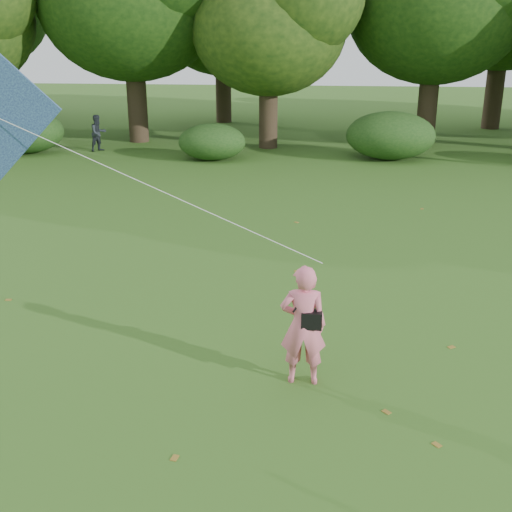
{
  "coord_description": "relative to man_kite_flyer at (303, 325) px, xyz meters",
  "views": [
    {
      "loc": [
        0.07,
        -7.84,
        5.09
      ],
      "look_at": [
        -0.85,
        2.0,
        1.5
      ],
      "focal_mm": 45.0,
      "sensor_mm": 36.0,
      "label": 1
    }
  ],
  "objects": [
    {
      "name": "ground",
      "position": [
        0.03,
        -0.66,
        -0.93
      ],
      "size": [
        100.0,
        100.0,
        0.0
      ],
      "primitive_type": "plane",
      "color": "#265114",
      "rests_on": "ground"
    },
    {
      "name": "shrub_band",
      "position": [
        -0.69,
        16.94,
        -0.08
      ],
      "size": [
        39.15,
        3.22,
        1.88
      ],
      "color": "#264919",
      "rests_on": "ground"
    },
    {
      "name": "tree_line",
      "position": [
        1.7,
        22.22,
        4.67
      ],
      "size": [
        54.7,
        15.3,
        9.48
      ],
      "color": "#3A2D1E",
      "rests_on": "ground"
    },
    {
      "name": "man_kite_flyer",
      "position": [
        0.0,
        0.0,
        0.0
      ],
      "size": [
        0.69,
        0.46,
        1.87
      ],
      "primitive_type": "imported",
      "rotation": [
        0.0,
        0.0,
        3.17
      ],
      "color": "#E56C83",
      "rests_on": "ground"
    },
    {
      "name": "fallen_leaves",
      "position": [
        1.07,
        1.52,
        -0.93
      ],
      "size": [
        11.38,
        14.13,
        0.01
      ],
      "color": "olive",
      "rests_on": "ground"
    },
    {
      "name": "bystander_left",
      "position": [
        -9.02,
        17.84,
        -0.17
      ],
      "size": [
        0.91,
        0.93,
        1.52
      ],
      "primitive_type": "imported",
      "rotation": [
        0.0,
        0.0,
        0.89
      ],
      "color": "#262C33",
      "rests_on": "ground"
    },
    {
      "name": "crossbody_bag",
      "position": [
        0.12,
        -0.03,
        0.12
      ],
      "size": [
        0.43,
        0.2,
        0.72
      ],
      "color": "black",
      "rests_on": "ground"
    }
  ]
}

